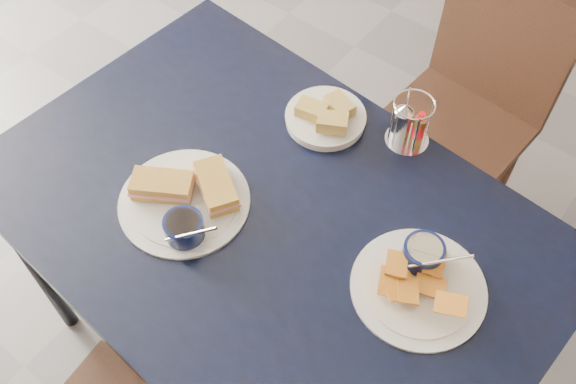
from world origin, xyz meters
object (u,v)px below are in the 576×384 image
Objects in this scene: dining_table at (268,228)px; condiment_caddy at (408,124)px; bread_basket at (326,117)px; chair_far at (472,97)px; plantain_plate at (419,276)px; sandwich_plate at (186,199)px.

dining_table is 0.43m from condiment_caddy.
bread_basket is at bearing -158.11° from condiment_caddy.
chair_far reaches higher than condiment_caddy.
bread_basket is at bearing 149.72° from plantain_plate.
plantain_plate is 1.44× the size of bread_basket.
plantain_plate is 0.49m from bread_basket.
condiment_caddy is at bearing -89.81° from chair_far.
sandwich_plate is 1.57× the size of bread_basket.
plantain_plate is 2.14× the size of condiment_caddy.
bread_basket is at bearing -109.04° from chair_far.
chair_far is 1.03m from sandwich_plate.
dining_table is 4.39× the size of sandwich_plate.
chair_far is 0.55m from condiment_caddy.
dining_table is 6.90× the size of bread_basket.
sandwich_plate reaches higher than bread_basket.
dining_table is 1.56× the size of chair_far.
plantain_plate is at bearing -30.28° from bread_basket.
bread_basket reaches higher than dining_table.
chair_far is 0.63m from bread_basket.
chair_far is at bearing 81.23° from dining_table.
chair_far reaches higher than sandwich_plate.
plantain_plate reaches higher than dining_table.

